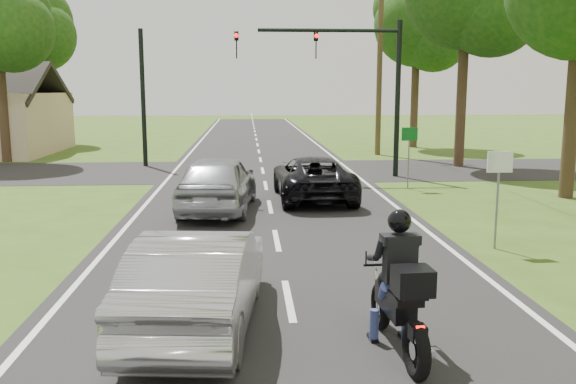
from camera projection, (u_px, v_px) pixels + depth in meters
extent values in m
plane|color=#344F16|center=(289.00, 301.00, 9.98)|extent=(140.00, 140.00, 0.00)
cube|color=black|center=(268.00, 195.00, 19.82)|extent=(8.00, 100.00, 0.01)
cube|color=black|center=(263.00, 171.00, 25.72)|extent=(60.00, 7.00, 0.01)
torus|color=black|center=(381.00, 306.00, 8.79)|extent=(0.18, 0.68, 0.68)
torus|color=black|center=(416.00, 350.00, 7.29)|extent=(0.21, 0.75, 0.74)
cube|color=black|center=(395.00, 301.00, 8.09)|extent=(0.35, 0.99, 0.31)
sphere|color=black|center=(390.00, 282.00, 8.31)|extent=(0.35, 0.35, 0.35)
cube|color=black|center=(404.00, 297.00, 7.71)|extent=(0.38, 0.58, 0.10)
cube|color=#FF0C07|center=(420.00, 328.00, 7.13)|extent=(0.10, 0.04, 0.05)
cylinder|color=silver|center=(421.00, 341.00, 7.62)|extent=(0.14, 0.82, 0.09)
cylinder|color=black|center=(386.00, 264.00, 8.48)|extent=(0.64, 0.08, 0.04)
cube|color=black|center=(413.00, 281.00, 7.36)|extent=(0.48, 0.44, 0.33)
cube|color=black|center=(400.00, 259.00, 7.84)|extent=(0.42, 0.25, 0.61)
sphere|color=black|center=(400.00, 221.00, 7.83)|extent=(0.31, 0.31, 0.31)
cylinder|color=navy|center=(374.00, 326.00, 8.31)|extent=(0.13, 0.13, 0.46)
cylinder|color=navy|center=(406.00, 324.00, 8.37)|extent=(0.13, 0.13, 0.46)
imported|color=black|center=(313.00, 178.00, 19.04)|extent=(2.37, 4.91, 1.35)
imported|color=#B4B4B9|center=(199.00, 278.00, 8.78)|extent=(1.96, 4.50, 1.44)
imported|color=#A2A4AA|center=(218.00, 183.00, 17.12)|extent=(2.34, 4.90, 1.62)
cylinder|color=black|center=(398.00, 100.00, 23.59)|extent=(0.20, 0.20, 6.00)
cylinder|color=black|center=(329.00, 30.00, 22.98)|extent=(5.40, 0.14, 0.14)
imported|color=black|center=(316.00, 45.00, 23.04)|extent=(0.16, 0.36, 1.00)
imported|color=black|center=(236.00, 45.00, 22.84)|extent=(0.16, 0.36, 1.00)
sphere|color=#FF0C07|center=(317.00, 36.00, 22.80)|extent=(0.16, 0.16, 0.16)
sphere|color=#FF0C07|center=(236.00, 35.00, 22.60)|extent=(0.16, 0.16, 0.16)
cylinder|color=black|center=(143.00, 99.00, 26.84)|extent=(0.20, 0.20, 6.00)
cylinder|color=brown|center=(380.00, 58.00, 31.19)|extent=(0.28, 0.28, 10.00)
cylinder|color=slate|center=(497.00, 203.00, 13.08)|extent=(0.05, 0.05, 2.00)
cube|color=silver|center=(500.00, 162.00, 12.90)|extent=(0.55, 0.04, 0.45)
cylinder|color=slate|center=(409.00, 160.00, 20.96)|extent=(0.05, 0.05, 2.00)
cube|color=#0C591E|center=(410.00, 134.00, 20.78)|extent=(0.55, 0.04, 0.45)
cylinder|color=#332316|center=(573.00, 105.00, 18.97)|extent=(0.44, 0.44, 5.88)
cylinder|color=#332316|center=(462.00, 87.00, 26.70)|extent=(0.44, 0.44, 7.00)
sphere|color=#123B10|center=(493.00, 5.00, 25.49)|extent=(4.32, 4.32, 4.32)
cylinder|color=#332316|center=(415.00, 92.00, 35.63)|extent=(0.44, 0.44, 6.44)
sphere|color=#123B10|center=(417.00, 23.00, 34.97)|extent=(4.95, 4.95, 4.95)
sphere|color=#123B10|center=(434.00, 37.00, 34.51)|extent=(3.96, 3.96, 3.96)
cylinder|color=#332316|center=(2.00, 96.00, 28.34)|extent=(0.44, 0.44, 6.16)
sphere|color=#123B10|center=(10.00, 29.00, 27.26)|extent=(3.84, 3.84, 3.84)
cylinder|color=#332316|center=(32.00, 90.00, 37.99)|extent=(0.44, 0.44, 6.72)
sphere|color=#123B10|center=(27.00, 22.00, 37.31)|extent=(5.40, 5.40, 5.40)
sphere|color=#123B10|center=(39.00, 35.00, 36.80)|extent=(4.32, 4.32, 4.32)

